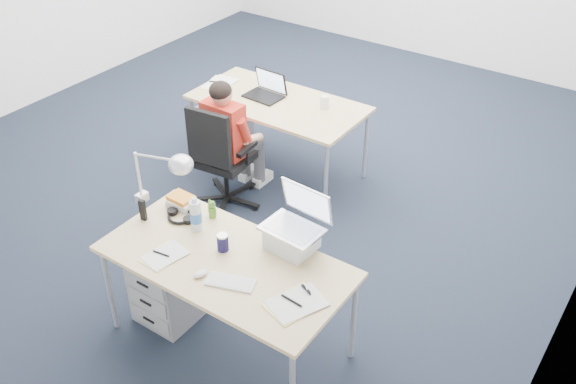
{
  "coord_description": "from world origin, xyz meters",
  "views": [
    {
      "loc": [
        3.25,
        -4.26,
        3.35
      ],
      "look_at": [
        1.18,
        -1.26,
        0.85
      ],
      "focal_mm": 40.0,
      "sensor_mm": 36.0,
      "label": 1
    }
  ],
  "objects_px": {
    "sunglasses": "(306,290)",
    "can_koozie": "(223,242)",
    "bear_figurine": "(212,209)",
    "desk_near": "(226,265)",
    "desk_far": "(278,106)",
    "desk_lamp": "(155,176)",
    "water_bottle": "(196,213)",
    "computer_mouse": "(200,274)",
    "seated_person": "(234,138)",
    "drawer_pedestal_near": "(173,282)",
    "office_chair": "(224,176)",
    "book_stack": "(181,201)",
    "headphones": "(180,216)",
    "far_cup": "(324,102)",
    "silver_laptop": "(292,223)",
    "wireless_keyboard": "(231,282)",
    "cordless_phone": "(143,210)",
    "drawer_pedestal_far": "(223,131)",
    "dark_laptop": "(263,85)"
  },
  "relations": [
    {
      "from": "sunglasses",
      "to": "can_koozie",
      "type": "bearing_deg",
      "value": -159.05
    },
    {
      "from": "bear_figurine",
      "to": "desk_near",
      "type": "bearing_deg",
      "value": -41.66
    },
    {
      "from": "desk_far",
      "to": "desk_lamp",
      "type": "distance_m",
      "value": 1.88
    },
    {
      "from": "water_bottle",
      "to": "bear_figurine",
      "type": "bearing_deg",
      "value": 89.93
    },
    {
      "from": "computer_mouse",
      "to": "desk_near",
      "type": "bearing_deg",
      "value": 98.96
    },
    {
      "from": "seated_person",
      "to": "desk_lamp",
      "type": "relative_size",
      "value": 2.14
    },
    {
      "from": "desk_far",
      "to": "drawer_pedestal_near",
      "type": "xyz_separation_m",
      "value": [
        0.5,
        -1.99,
        -0.41
      ]
    },
    {
      "from": "office_chair",
      "to": "book_stack",
      "type": "xyz_separation_m",
      "value": [
        0.46,
        -0.99,
        0.49
      ]
    },
    {
      "from": "desk_near",
      "to": "desk_far",
      "type": "relative_size",
      "value": 1.0
    },
    {
      "from": "drawer_pedestal_near",
      "to": "headphones",
      "type": "height_order",
      "value": "headphones"
    },
    {
      "from": "office_chair",
      "to": "book_stack",
      "type": "height_order",
      "value": "office_chair"
    },
    {
      "from": "water_bottle",
      "to": "desk_near",
      "type": "bearing_deg",
      "value": -21.54
    },
    {
      "from": "seated_person",
      "to": "far_cup",
      "type": "bearing_deg",
      "value": 55.8
    },
    {
      "from": "silver_laptop",
      "to": "wireless_keyboard",
      "type": "xyz_separation_m",
      "value": [
        -0.11,
        -0.48,
        -0.19
      ]
    },
    {
      "from": "desk_far",
      "to": "office_chair",
      "type": "xyz_separation_m",
      "value": [
        -0.07,
        -0.73,
        -0.4
      ]
    },
    {
      "from": "silver_laptop",
      "to": "seated_person",
      "type": "bearing_deg",
      "value": 145.07
    },
    {
      "from": "water_bottle",
      "to": "cordless_phone",
      "type": "bearing_deg",
      "value": -160.72
    },
    {
      "from": "desk_far",
      "to": "water_bottle",
      "type": "xyz_separation_m",
      "value": [
        0.65,
        -1.85,
        0.17
      ]
    },
    {
      "from": "headphones",
      "to": "book_stack",
      "type": "relative_size",
      "value": 1.24
    },
    {
      "from": "desk_lamp",
      "to": "sunglasses",
      "type": "bearing_deg",
      "value": 5.47
    },
    {
      "from": "far_cup",
      "to": "water_bottle",
      "type": "bearing_deg",
      "value": -83.2
    },
    {
      "from": "bear_figurine",
      "to": "sunglasses",
      "type": "relative_size",
      "value": 1.38
    },
    {
      "from": "office_chair",
      "to": "drawer_pedestal_near",
      "type": "height_order",
      "value": "office_chair"
    },
    {
      "from": "water_bottle",
      "to": "cordless_phone",
      "type": "height_order",
      "value": "water_bottle"
    },
    {
      "from": "water_bottle",
      "to": "silver_laptop",
      "type": "bearing_deg",
      "value": 17.19
    },
    {
      "from": "drawer_pedestal_far",
      "to": "dark_laptop",
      "type": "relative_size",
      "value": 1.62
    },
    {
      "from": "can_koozie",
      "to": "desk_lamp",
      "type": "bearing_deg",
      "value": 171.83
    },
    {
      "from": "wireless_keyboard",
      "to": "far_cup",
      "type": "distance_m",
      "value": 2.4
    },
    {
      "from": "bear_figurine",
      "to": "sunglasses",
      "type": "height_order",
      "value": "bear_figurine"
    },
    {
      "from": "cordless_phone",
      "to": "bear_figurine",
      "type": "bearing_deg",
      "value": 29.8
    },
    {
      "from": "desk_near",
      "to": "office_chair",
      "type": "height_order",
      "value": "office_chair"
    },
    {
      "from": "desk_far",
      "to": "sunglasses",
      "type": "xyz_separation_m",
      "value": [
        1.58,
        -1.95,
        0.06
      ]
    },
    {
      "from": "desk_far",
      "to": "sunglasses",
      "type": "relative_size",
      "value": 16.21
    },
    {
      "from": "drawer_pedestal_far",
      "to": "office_chair",
      "type": "bearing_deg",
      "value": -49.89
    },
    {
      "from": "desk_far",
      "to": "drawer_pedestal_near",
      "type": "height_order",
      "value": "desk_far"
    },
    {
      "from": "drawer_pedestal_far",
      "to": "silver_laptop",
      "type": "height_order",
      "value": "silver_laptop"
    },
    {
      "from": "can_koozie",
      "to": "book_stack",
      "type": "height_order",
      "value": "can_koozie"
    },
    {
      "from": "desk_near",
      "to": "bear_figurine",
      "type": "relative_size",
      "value": 11.72
    },
    {
      "from": "computer_mouse",
      "to": "silver_laptop",
      "type": "bearing_deg",
      "value": 76.81
    },
    {
      "from": "silver_laptop",
      "to": "desk_lamp",
      "type": "distance_m",
      "value": 1.02
    },
    {
      "from": "wireless_keyboard",
      "to": "cordless_phone",
      "type": "bearing_deg",
      "value": 150.45
    },
    {
      "from": "desk_near",
      "to": "computer_mouse",
      "type": "relative_size",
      "value": 17.23
    },
    {
      "from": "desk_far",
      "to": "drawer_pedestal_far",
      "type": "height_order",
      "value": "desk_far"
    },
    {
      "from": "silver_laptop",
      "to": "sunglasses",
      "type": "height_order",
      "value": "silver_laptop"
    },
    {
      "from": "office_chair",
      "to": "computer_mouse",
      "type": "distance_m",
      "value": 1.86
    },
    {
      "from": "wireless_keyboard",
      "to": "headphones",
      "type": "bearing_deg",
      "value": 136.3
    },
    {
      "from": "book_stack",
      "to": "desk_lamp",
      "type": "xyz_separation_m",
      "value": [
        -0.11,
        -0.11,
        0.23
      ]
    },
    {
      "from": "can_koozie",
      "to": "far_cup",
      "type": "relative_size",
      "value": 1.06
    },
    {
      "from": "office_chair",
      "to": "desk_lamp",
      "type": "xyz_separation_m",
      "value": [
        0.35,
        -1.1,
        0.72
      ]
    },
    {
      "from": "seated_person",
      "to": "book_stack",
      "type": "xyz_separation_m",
      "value": [
        0.46,
        -1.15,
        0.18
      ]
    }
  ]
}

